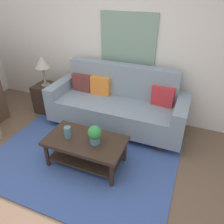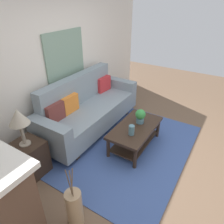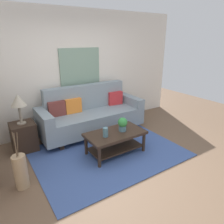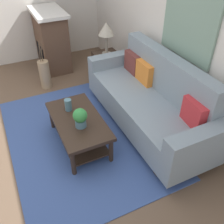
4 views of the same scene
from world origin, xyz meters
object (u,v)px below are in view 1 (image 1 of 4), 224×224
(coffee_table, at_px, (86,146))
(framed_painting, at_px, (128,39))
(throw_pillow_crimson, at_px, (163,96))
(couch, at_px, (117,105))
(tabletop_vase, at_px, (68,132))
(potted_plant_tabletop, at_px, (95,134))
(side_table, at_px, (48,98))
(throw_pillow_maroon, at_px, (82,83))
(table_lamp, at_px, (42,63))
(throw_pillow_orange, at_px, (100,86))

(coffee_table, xyz_separation_m, framed_painting, (0.06, 1.54, 1.14))
(throw_pillow_crimson, bearing_deg, couch, -170.44)
(couch, xyz_separation_m, tabletop_vase, (-0.30, -1.11, 0.08))
(potted_plant_tabletop, xyz_separation_m, side_table, (-1.57, 1.08, -0.29))
(tabletop_vase, bearing_deg, throw_pillow_maroon, 109.65)
(table_lamp, relative_size, framed_painting, 0.59)
(couch, bearing_deg, tabletop_vase, -105.02)
(potted_plant_tabletop, bearing_deg, tabletop_vase, -175.23)
(couch, bearing_deg, throw_pillow_maroon, 170.44)
(throw_pillow_orange, xyz_separation_m, side_table, (-1.10, -0.13, -0.40))
(coffee_table, bearing_deg, side_table, 143.04)
(throw_pillow_maroon, relative_size, framed_painting, 0.37)
(side_table, height_order, framed_painting, framed_painting)
(couch, relative_size, side_table, 4.20)
(throw_pillow_maroon, xyz_separation_m, coffee_table, (0.68, -1.20, -0.37))
(throw_pillow_orange, relative_size, side_table, 0.64)
(coffee_table, bearing_deg, throw_pillow_orange, 104.65)
(table_lamp, distance_m, framed_painting, 1.61)
(coffee_table, relative_size, potted_plant_tabletop, 4.20)
(side_table, bearing_deg, table_lamp, 0.00)
(throw_pillow_crimson, relative_size, coffee_table, 0.33)
(throw_pillow_orange, relative_size, throw_pillow_crimson, 1.00)
(throw_pillow_orange, distance_m, framed_painting, 0.92)
(potted_plant_tabletop, bearing_deg, throw_pillow_orange, 111.21)
(coffee_table, distance_m, tabletop_vase, 0.32)
(throw_pillow_orange, height_order, throw_pillow_crimson, same)
(throw_pillow_maroon, xyz_separation_m, side_table, (-0.73, -0.13, -0.40))
(couch, distance_m, coffee_table, 1.08)
(throw_pillow_crimson, bearing_deg, tabletop_vase, -130.02)
(throw_pillow_maroon, height_order, throw_pillow_orange, same)
(throw_pillow_maroon, bearing_deg, potted_plant_tabletop, -55.19)
(coffee_table, relative_size, tabletop_vase, 6.54)
(tabletop_vase, bearing_deg, framed_painting, 79.29)
(tabletop_vase, bearing_deg, coffee_table, 10.12)
(side_table, height_order, table_lamp, table_lamp)
(couch, bearing_deg, framed_painting, 90.00)
(side_table, bearing_deg, framed_painting, 17.69)
(coffee_table, distance_m, framed_painting, 1.91)
(throw_pillow_maroon, xyz_separation_m, throw_pillow_crimson, (1.48, 0.00, 0.00))
(throw_pillow_crimson, bearing_deg, potted_plant_tabletop, -118.10)
(throw_pillow_maroon, bearing_deg, throw_pillow_crimson, 0.00)
(potted_plant_tabletop, bearing_deg, coffee_table, 176.35)
(tabletop_vase, relative_size, potted_plant_tabletop, 0.64)
(throw_pillow_orange, height_order, table_lamp, table_lamp)
(coffee_table, height_order, table_lamp, table_lamp)
(throw_pillow_crimson, relative_size, tabletop_vase, 2.14)
(couch, height_order, tabletop_vase, couch)
(throw_pillow_maroon, distance_m, table_lamp, 0.81)
(throw_pillow_maroon, distance_m, throw_pillow_crimson, 1.48)
(couch, bearing_deg, throw_pillow_crimson, 9.56)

